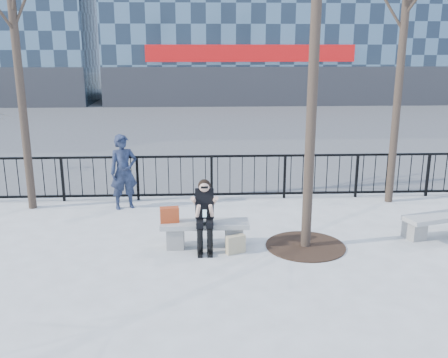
{
  "coord_description": "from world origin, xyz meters",
  "views": [
    {
      "loc": [
        -0.05,
        -8.79,
        3.69
      ],
      "look_at": [
        0.4,
        0.8,
        1.1
      ],
      "focal_mm": 40.0,
      "sensor_mm": 36.0,
      "label": 1
    }
  ],
  "objects_px": {
    "standing_man": "(124,172)",
    "bench_main": "(205,231)",
    "seated_woman": "(205,216)",
    "bench_second": "(442,223)"
  },
  "relations": [
    {
      "from": "bench_second",
      "to": "seated_woman",
      "type": "relative_size",
      "value": 1.23
    },
    {
      "from": "bench_main",
      "to": "seated_woman",
      "type": "relative_size",
      "value": 1.23
    },
    {
      "from": "bench_main",
      "to": "bench_second",
      "type": "height_order",
      "value": "bench_main"
    },
    {
      "from": "bench_second",
      "to": "standing_man",
      "type": "distance_m",
      "value": 6.88
    },
    {
      "from": "standing_man",
      "to": "bench_main",
      "type": "bearing_deg",
      "value": -74.42
    },
    {
      "from": "bench_main",
      "to": "standing_man",
      "type": "relative_size",
      "value": 0.95
    },
    {
      "from": "bench_second",
      "to": "standing_man",
      "type": "xyz_separation_m",
      "value": [
        -6.5,
        2.18,
        0.57
      ]
    },
    {
      "from": "bench_second",
      "to": "seated_woman",
      "type": "distance_m",
      "value": 4.7
    },
    {
      "from": "bench_main",
      "to": "bench_second",
      "type": "xyz_separation_m",
      "value": [
        4.67,
        0.22,
        -0.0
      ]
    },
    {
      "from": "bench_main",
      "to": "standing_man",
      "type": "xyz_separation_m",
      "value": [
        -1.83,
        2.4,
        0.57
      ]
    }
  ]
}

